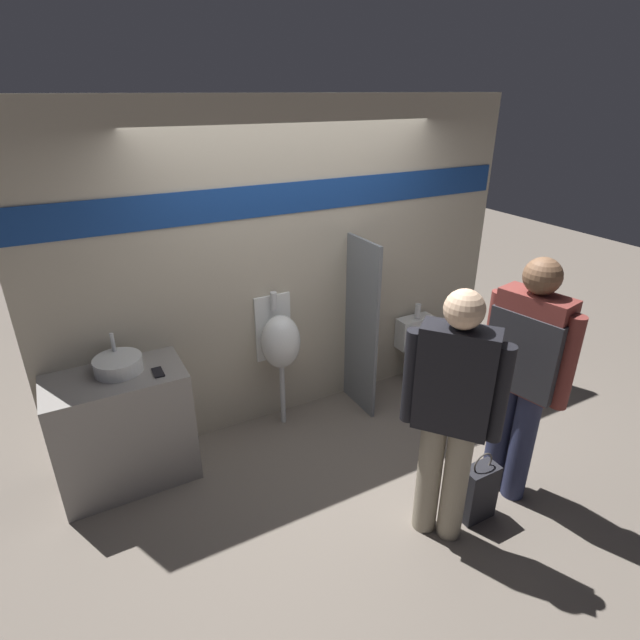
# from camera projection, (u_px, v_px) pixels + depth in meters

# --- Properties ---
(ground_plane) EXTENTS (16.00, 16.00, 0.00)m
(ground_plane) POSITION_uv_depth(u_px,v_px,m) (329.00, 438.00, 4.28)
(ground_plane) COLOR #70665B
(display_wall) EXTENTS (4.18, 0.07, 2.70)m
(display_wall) POSITION_uv_depth(u_px,v_px,m) (296.00, 268.00, 4.19)
(display_wall) COLOR #B2A893
(display_wall) RESTS_ON ground_plane
(sink_counter) EXTENTS (0.95, 0.52, 0.91)m
(sink_counter) POSITION_uv_depth(u_px,v_px,m) (124.00, 429.00, 3.66)
(sink_counter) COLOR gray
(sink_counter) RESTS_ON ground_plane
(sink_basin) EXTENTS (0.33, 0.33, 0.25)m
(sink_basin) POSITION_uv_depth(u_px,v_px,m) (118.00, 364.00, 3.51)
(sink_basin) COLOR silver
(sink_basin) RESTS_ON sink_counter
(cell_phone) EXTENTS (0.07, 0.14, 0.01)m
(cell_phone) POSITION_uv_depth(u_px,v_px,m) (158.00, 372.00, 3.51)
(cell_phone) COLOR black
(cell_phone) RESTS_ON sink_counter
(divider_near_counter) EXTENTS (0.03, 0.49, 1.60)m
(divider_near_counter) POSITION_uv_depth(u_px,v_px,m) (361.00, 328.00, 4.42)
(divider_near_counter) COLOR slate
(divider_near_counter) RESTS_ON ground_plane
(urinal_near_counter) EXTENTS (0.34, 0.32, 1.21)m
(urinal_near_counter) POSITION_uv_depth(u_px,v_px,m) (280.00, 341.00, 4.17)
(urinal_near_counter) COLOR silver
(urinal_near_counter) RESTS_ON ground_plane
(toilet) EXTENTS (0.41, 0.57, 0.83)m
(toilet) POSITION_uv_depth(u_px,v_px,m) (427.00, 363.00, 4.91)
(toilet) COLOR silver
(toilet) RESTS_ON ground_plane
(person_in_vest) EXTENTS (0.31, 0.62, 1.80)m
(person_in_vest) POSITION_uv_depth(u_px,v_px,m) (525.00, 366.00, 3.32)
(person_in_vest) COLOR #282D4C
(person_in_vest) RESTS_ON ground_plane
(person_with_lanyard) EXTENTS (0.43, 0.50, 1.75)m
(person_with_lanyard) POSITION_uv_depth(u_px,v_px,m) (451.00, 411.00, 3.00)
(person_with_lanyard) COLOR gray
(person_with_lanyard) RESTS_ON ground_plane
(shopping_bag) EXTENTS (0.25, 0.14, 0.54)m
(shopping_bag) POSITION_uv_depth(u_px,v_px,m) (478.00, 492.00, 3.41)
(shopping_bag) COLOR #232328
(shopping_bag) RESTS_ON ground_plane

